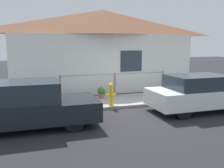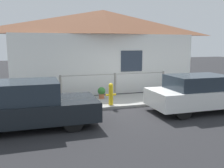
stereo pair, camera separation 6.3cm
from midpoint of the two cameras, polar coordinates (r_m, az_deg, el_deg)
ground_plane at (r=9.46m, az=4.23°, el=-5.47°), size 60.00×60.00×0.00m
sidewalk at (r=10.38m, az=2.05°, el=-3.83°), size 24.00×2.07×0.10m
house at (r=12.69m, az=-2.15°, el=12.95°), size 9.27×2.23×4.05m
fence at (r=11.08m, az=0.49°, el=0.23°), size 4.90×0.10×1.01m
car_left at (r=7.53m, az=-20.18°, el=-4.61°), size 4.22×1.76×1.35m
car_right at (r=9.43m, az=19.23°, el=-1.93°), size 3.74×1.66×1.30m
fire_hydrant at (r=9.37m, az=-0.45°, el=-2.20°), size 0.40×0.18×0.83m
potted_plant_near_hydrant at (r=10.50m, az=-2.61°, el=-1.88°), size 0.33×0.33×0.49m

